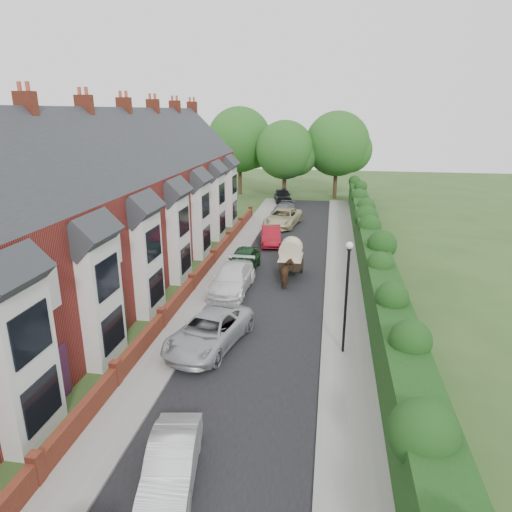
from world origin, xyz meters
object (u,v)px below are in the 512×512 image
at_px(car_silver_a, 172,462).
at_px(car_white, 232,279).
at_px(car_beige, 283,218).
at_px(car_black, 283,195).
at_px(car_grey, 283,210).
at_px(car_red, 271,235).
at_px(horse, 288,274).
at_px(horse_cart, 291,255).
at_px(lamppost, 347,284).
at_px(car_silver_b, 209,331).
at_px(car_green, 243,260).

xyz_separation_m(car_silver_a, car_white, (-1.40, 14.63, 0.11)).
xyz_separation_m(car_beige, car_black, (-1.27, 11.66, -0.00)).
bearing_deg(car_grey, car_red, -80.78).
height_order(car_white, horse, horse).
relative_size(car_beige, car_grey, 1.30).
distance_m(car_red, car_beige, 6.19).
bearing_deg(horse_cart, car_white, -133.89).
height_order(lamppost, car_beige, lamppost).
height_order(car_silver_b, car_white, car_white).
relative_size(car_silver_b, car_beige, 0.95).
distance_m(car_silver_a, car_green, 18.28).
bearing_deg(car_green, horse, -34.26).
height_order(car_green, car_red, car_green).
distance_m(car_green, horse_cart, 3.26).
height_order(lamppost, horse_cart, lamppost).
bearing_deg(car_beige, car_silver_b, -83.21).
xyz_separation_m(car_grey, car_black, (-0.85, 7.36, 0.15)).
bearing_deg(car_green, lamppost, -56.17).
xyz_separation_m(car_silver_a, car_green, (-1.40, 18.23, 0.12)).
bearing_deg(lamppost, car_silver_a, -121.37).
relative_size(car_beige, horse, 3.11).
distance_m(lamppost, horse_cart, 10.43).
bearing_deg(car_grey, horse_cart, -73.86).
xyz_separation_m(car_red, horse_cart, (2.21, -7.02, 0.70)).
bearing_deg(car_beige, car_green, -86.70).
bearing_deg(car_white, car_red, 86.40).
xyz_separation_m(car_silver_b, horse_cart, (2.77, 10.02, 0.66)).
xyz_separation_m(car_green, car_grey, (0.85, 17.22, -0.12)).
bearing_deg(car_silver_b, car_red, 100.95).
distance_m(car_silver_a, car_red, 24.96).
relative_size(car_red, car_beige, 0.76).
distance_m(car_silver_b, car_black, 34.89).
relative_size(car_white, car_grey, 1.19).
xyz_separation_m(car_silver_b, car_red, (0.57, 17.04, -0.04)).
xyz_separation_m(lamppost, car_beige, (-5.13, 22.94, -2.51)).
relative_size(car_green, horse_cart, 1.31).
distance_m(car_white, horse_cart, 4.63).
bearing_deg(car_black, car_grey, -93.64).
xyz_separation_m(car_green, car_black, (0.00, 24.57, 0.03)).
bearing_deg(car_beige, horse_cart, -72.85).
bearing_deg(car_green, car_white, -88.72).
height_order(car_silver_a, car_black, car_black).
relative_size(car_silver_b, car_red, 1.26).
distance_m(lamppost, car_silver_a, 9.96).
bearing_deg(car_black, car_silver_b, -99.59).
distance_m(car_green, car_red, 6.80).
distance_m(car_silver_a, car_white, 14.70).
bearing_deg(lamppost, car_white, 134.87).
bearing_deg(car_silver_a, car_white, 85.96).
xyz_separation_m(car_silver_b, car_green, (-0.41, 10.31, 0.01)).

